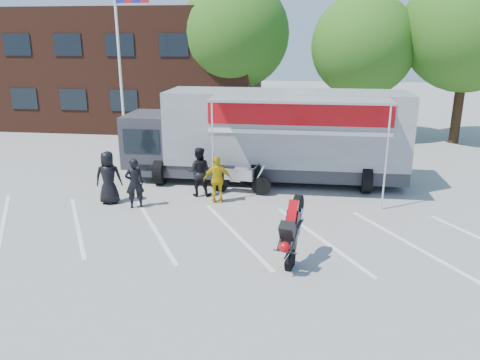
% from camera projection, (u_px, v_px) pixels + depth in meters
% --- Properties ---
extents(ground, '(100.00, 100.00, 0.00)m').
position_uv_depth(ground, '(223.00, 248.00, 12.50)').
color(ground, gray).
rests_on(ground, ground).
extents(parking_bay_lines, '(18.09, 13.33, 0.01)m').
position_uv_depth(parking_bay_lines, '(229.00, 233.00, 13.45)').
color(parking_bay_lines, white).
rests_on(parking_bay_lines, ground).
extents(office_building, '(18.00, 8.00, 7.00)m').
position_uv_depth(office_building, '(115.00, 68.00, 29.81)').
color(office_building, '#4B2418').
rests_on(office_building, ground).
extents(flagpole, '(1.61, 0.12, 8.00)m').
position_uv_depth(flagpole, '(124.00, 45.00, 21.30)').
color(flagpole, white).
rests_on(flagpole, ground).
extents(tree_left, '(6.12, 6.12, 8.64)m').
position_uv_depth(tree_left, '(235.00, 34.00, 26.29)').
color(tree_left, '#382314').
rests_on(tree_left, ground).
extents(tree_mid, '(5.44, 5.44, 7.68)m').
position_uv_depth(tree_mid, '(363.00, 46.00, 24.62)').
color(tree_mid, '#382314').
rests_on(tree_mid, ground).
extents(tree_right, '(6.46, 6.46, 9.12)m').
position_uv_depth(tree_right, '(469.00, 27.00, 23.24)').
color(tree_right, '#382314').
rests_on(tree_right, ground).
extents(transporter_truck, '(10.95, 5.28, 3.48)m').
position_uv_depth(transporter_truck, '(271.00, 180.00, 18.41)').
color(transporter_truck, gray).
rests_on(transporter_truck, ground).
extents(parked_motorcycle, '(2.38, 1.08, 1.20)m').
position_uv_depth(parked_motorcycle, '(241.00, 193.00, 16.90)').
color(parked_motorcycle, '#ACACB0').
rests_on(parked_motorcycle, ground).
extents(stunt_bike_rider, '(1.10, 1.73, 1.89)m').
position_uv_depth(stunt_bike_rider, '(296.00, 258.00, 11.94)').
color(stunt_bike_rider, black).
rests_on(stunt_bike_rider, ground).
extents(spectator_leather_a, '(0.98, 0.74, 1.80)m').
position_uv_depth(spectator_leather_a, '(108.00, 178.00, 15.65)').
color(spectator_leather_a, black).
rests_on(spectator_leather_a, ground).
extents(spectator_leather_b, '(0.72, 0.61, 1.66)m').
position_uv_depth(spectator_leather_b, '(135.00, 183.00, 15.27)').
color(spectator_leather_b, black).
rests_on(spectator_leather_b, ground).
extents(spectator_leather_c, '(0.91, 0.74, 1.75)m').
position_uv_depth(spectator_leather_c, '(199.00, 172.00, 16.42)').
color(spectator_leather_c, black).
rests_on(spectator_leather_c, ground).
extents(spectator_hivis, '(1.01, 0.56, 1.62)m').
position_uv_depth(spectator_hivis, '(218.00, 180.00, 15.74)').
color(spectator_hivis, gold).
rests_on(spectator_hivis, ground).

